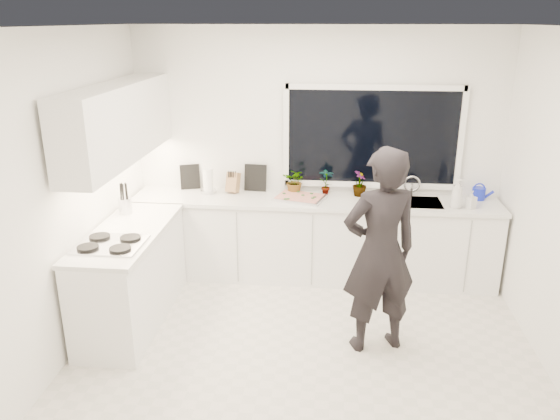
# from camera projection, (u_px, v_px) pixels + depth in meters

# --- Properties ---
(floor) EXTENTS (4.00, 3.50, 0.02)m
(floor) POSITION_uv_depth(u_px,v_px,m) (305.00, 350.00, 4.82)
(floor) COLOR beige
(floor) RESTS_ON ground
(wall_back) EXTENTS (4.00, 0.02, 2.70)m
(wall_back) POSITION_uv_depth(u_px,v_px,m) (316.00, 153.00, 6.02)
(wall_back) COLOR white
(wall_back) RESTS_ON ground
(wall_left) EXTENTS (0.02, 3.50, 2.70)m
(wall_left) POSITION_uv_depth(u_px,v_px,m) (68.00, 196.00, 4.56)
(wall_left) COLOR white
(wall_left) RESTS_ON ground
(ceiling) EXTENTS (4.00, 3.50, 0.02)m
(ceiling) POSITION_uv_depth(u_px,v_px,m) (311.00, 25.00, 3.92)
(ceiling) COLOR white
(ceiling) RESTS_ON wall_back
(window) EXTENTS (1.80, 0.02, 1.00)m
(window) POSITION_uv_depth(u_px,v_px,m) (372.00, 137.00, 5.86)
(window) COLOR black
(window) RESTS_ON wall_back
(base_cabinets_back) EXTENTS (3.92, 0.58, 0.88)m
(base_cabinets_back) POSITION_uv_depth(u_px,v_px,m) (313.00, 240.00, 6.03)
(base_cabinets_back) COLOR white
(base_cabinets_back) RESTS_ON floor
(base_cabinets_left) EXTENTS (0.58, 1.60, 0.88)m
(base_cabinets_left) POSITION_uv_depth(u_px,v_px,m) (132.00, 278.00, 5.15)
(base_cabinets_left) COLOR white
(base_cabinets_left) RESTS_ON floor
(countertop_back) EXTENTS (3.94, 0.62, 0.04)m
(countertop_back) POSITION_uv_depth(u_px,v_px,m) (314.00, 201.00, 5.87)
(countertop_back) COLOR silver
(countertop_back) RESTS_ON base_cabinets_back
(countertop_left) EXTENTS (0.62, 1.60, 0.04)m
(countertop_left) POSITION_uv_depth(u_px,v_px,m) (127.00, 232.00, 5.00)
(countertop_left) COLOR silver
(countertop_left) RESTS_ON base_cabinets_left
(upper_cabinets) EXTENTS (0.34, 2.10, 0.70)m
(upper_cabinets) POSITION_uv_depth(u_px,v_px,m) (119.00, 122.00, 5.03)
(upper_cabinets) COLOR white
(upper_cabinets) RESTS_ON wall_left
(sink) EXTENTS (0.58, 0.42, 0.14)m
(sink) POSITION_uv_depth(u_px,v_px,m) (413.00, 206.00, 5.79)
(sink) COLOR silver
(sink) RESTS_ON countertop_back
(faucet) EXTENTS (0.03, 0.03, 0.22)m
(faucet) POSITION_uv_depth(u_px,v_px,m) (412.00, 187.00, 5.92)
(faucet) COLOR silver
(faucet) RESTS_ON countertop_back
(stovetop) EXTENTS (0.56, 0.48, 0.03)m
(stovetop) POSITION_uv_depth(u_px,v_px,m) (110.00, 244.00, 4.66)
(stovetop) COLOR black
(stovetop) RESTS_ON countertop_left
(person) EXTENTS (0.77, 0.63, 1.81)m
(person) POSITION_uv_depth(u_px,v_px,m) (380.00, 252.00, 4.57)
(person) COLOR black
(person) RESTS_ON floor
(pizza_tray) EXTENTS (0.59, 0.50, 0.03)m
(pizza_tray) POSITION_uv_depth(u_px,v_px,m) (300.00, 198.00, 5.85)
(pizza_tray) COLOR silver
(pizza_tray) RESTS_ON countertop_back
(pizza) EXTENTS (0.54, 0.45, 0.01)m
(pizza) POSITION_uv_depth(u_px,v_px,m) (300.00, 196.00, 5.85)
(pizza) COLOR #A82316
(pizza) RESTS_ON pizza_tray
(watering_can) EXTENTS (0.18, 0.18, 0.13)m
(watering_can) POSITION_uv_depth(u_px,v_px,m) (479.00, 194.00, 5.83)
(watering_can) COLOR #1422BF
(watering_can) RESTS_ON countertop_back
(paper_towel_roll) EXTENTS (0.14, 0.14, 0.26)m
(paper_towel_roll) POSITION_uv_depth(u_px,v_px,m) (208.00, 182.00, 6.03)
(paper_towel_roll) COLOR white
(paper_towel_roll) RESTS_ON countertop_back
(knife_block) EXTENTS (0.15, 0.13, 0.22)m
(knife_block) POSITION_uv_depth(u_px,v_px,m) (233.00, 183.00, 6.05)
(knife_block) COLOR olive
(knife_block) RESTS_ON countertop_back
(utensil_crock) EXTENTS (0.14, 0.14, 0.16)m
(utensil_crock) POSITION_uv_depth(u_px,v_px,m) (125.00, 206.00, 5.41)
(utensil_crock) COLOR silver
(utensil_crock) RESTS_ON countertop_left
(picture_frame_large) EXTENTS (0.21, 0.09, 0.28)m
(picture_frame_large) POSITION_uv_depth(u_px,v_px,m) (190.00, 177.00, 6.18)
(picture_frame_large) COLOR black
(picture_frame_large) RESTS_ON countertop_back
(picture_frame_small) EXTENTS (0.25, 0.04, 0.30)m
(picture_frame_small) POSITION_uv_depth(u_px,v_px,m) (255.00, 178.00, 6.11)
(picture_frame_small) COLOR black
(picture_frame_small) RESTS_ON countertop_back
(herb_plants) EXTENTS (0.95, 0.29, 0.30)m
(herb_plants) POSITION_uv_depth(u_px,v_px,m) (316.00, 182.00, 5.97)
(herb_plants) COLOR #26662D
(herb_plants) RESTS_ON countertop_back
(soap_bottles) EXTENTS (0.29, 0.16, 0.31)m
(soap_bottles) POSITION_uv_depth(u_px,v_px,m) (460.00, 195.00, 5.54)
(soap_bottles) COLOR #D8BF66
(soap_bottles) RESTS_ON countertop_back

